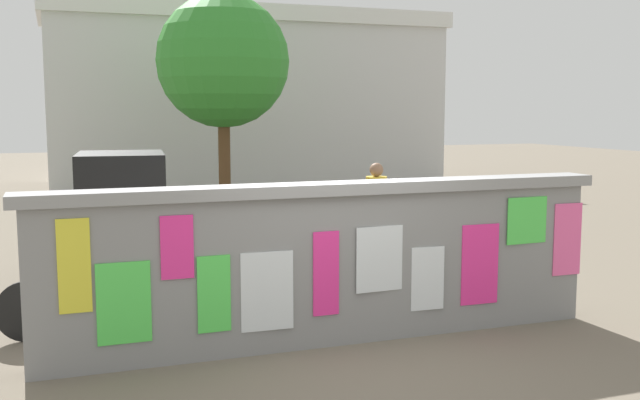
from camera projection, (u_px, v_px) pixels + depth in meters
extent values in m
plane|color=#6B6051|center=(196.00, 228.00, 15.28)|extent=(60.00, 60.00, 0.00)
cube|color=gray|center=(332.00, 269.00, 7.71)|extent=(6.08, 0.30, 1.59)
cube|color=gray|center=(332.00, 188.00, 7.61)|extent=(6.28, 0.42, 0.12)
cube|color=yellow|center=(74.00, 266.00, 6.67)|extent=(0.29, 0.01, 0.88)
cube|color=#4CD84C|center=(124.00, 303.00, 6.86)|extent=(0.50, 0.01, 0.78)
cube|color=#F42D8C|center=(177.00, 247.00, 6.97)|extent=(0.31, 0.01, 0.61)
cube|color=#4CD84C|center=(214.00, 294.00, 7.14)|extent=(0.33, 0.02, 0.76)
cube|color=silver|center=(267.00, 291.00, 7.33)|extent=(0.54, 0.03, 0.80)
cube|color=#F42D8C|center=(326.00, 274.00, 7.52)|extent=(0.28, 0.01, 0.88)
cube|color=silver|center=(380.00, 259.00, 7.71)|extent=(0.54, 0.03, 0.70)
cube|color=silver|center=(428.00, 279.00, 7.94)|extent=(0.38, 0.03, 0.70)
cube|color=#F42D8C|center=(480.00, 264.00, 8.14)|extent=(0.46, 0.02, 0.90)
cube|color=#4CD84C|center=(527.00, 220.00, 8.29)|extent=(0.53, 0.04, 0.53)
cube|color=#F9599E|center=(567.00, 239.00, 8.51)|extent=(0.37, 0.02, 0.84)
cylinder|color=black|center=(116.00, 265.00, 10.00)|extent=(0.72, 0.27, 0.70)
cylinder|color=black|center=(118.00, 248.00, 11.25)|extent=(0.72, 0.27, 0.70)
cylinder|color=black|center=(295.00, 256.00, 10.61)|extent=(0.72, 0.27, 0.70)
cylinder|color=black|center=(278.00, 241.00, 11.86)|extent=(0.72, 0.27, 0.70)
cube|color=black|center=(122.00, 205.00, 10.56)|extent=(1.34, 1.61, 1.50)
cube|color=brown|center=(246.00, 221.00, 11.03)|extent=(2.54, 1.73, 0.90)
cylinder|color=black|center=(470.00, 272.00, 9.79)|extent=(0.60, 0.10, 0.60)
cylinder|color=black|center=(382.00, 280.00, 9.34)|extent=(0.60, 0.12, 0.60)
cube|color=silver|center=(427.00, 255.00, 9.53)|extent=(1.00, 0.25, 0.32)
cube|color=black|center=(414.00, 243.00, 9.44)|extent=(0.56, 0.22, 0.10)
cube|color=#262626|center=(465.00, 232.00, 9.69)|extent=(0.04, 0.56, 0.03)
cylinder|color=black|center=(27.00, 312.00, 7.79)|extent=(0.66, 0.12, 0.66)
cylinder|color=black|center=(129.00, 306.00, 8.01)|extent=(0.66, 0.12, 0.66)
cube|color=red|center=(78.00, 292.00, 7.88)|extent=(0.95, 0.16, 0.06)
cylinder|color=red|center=(92.00, 272.00, 7.88)|extent=(0.03, 0.03, 0.40)
cube|color=black|center=(91.00, 253.00, 7.86)|extent=(0.21, 0.10, 0.05)
cube|color=black|center=(30.00, 261.00, 7.73)|extent=(0.10, 0.44, 0.03)
cylinder|color=#D83F72|center=(371.00, 238.00, 11.88)|extent=(0.12, 0.12, 0.80)
cylinder|color=#D83F72|center=(380.00, 239.00, 11.76)|extent=(0.12, 0.12, 0.80)
cylinder|color=yellow|center=(376.00, 195.00, 11.74)|extent=(0.46, 0.46, 0.60)
sphere|color=#8C664C|center=(376.00, 170.00, 11.69)|extent=(0.22, 0.22, 0.22)
cylinder|color=brown|center=(224.00, 158.00, 18.52)|extent=(0.30, 0.30, 2.50)
sphere|color=#2F862B|center=(223.00, 61.00, 18.22)|extent=(3.31, 3.31, 3.31)
cube|color=silver|center=(247.00, 105.00, 24.87)|extent=(12.83, 4.21, 5.21)
cube|color=silver|center=(246.00, 19.00, 24.52)|extent=(13.13, 4.51, 0.50)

